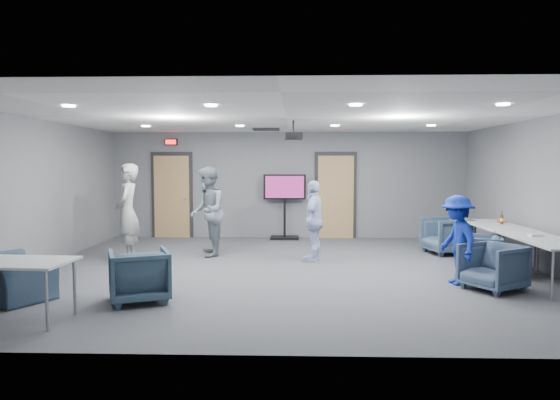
{
  "coord_description": "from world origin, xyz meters",
  "views": [
    {
      "loc": [
        0.17,
        -8.75,
        1.86
      ],
      "look_at": [
        -0.12,
        0.68,
        1.2
      ],
      "focal_mm": 32.0,
      "sensor_mm": 36.0,
      "label": 1
    }
  ],
  "objects_px": {
    "tv_stand": "(285,202)",
    "bottle_right": "(502,219)",
    "chair_right_b": "(480,254)",
    "person_a": "(127,212)",
    "person_d": "(457,240)",
    "projector": "(293,136)",
    "chair_right_c": "(493,267)",
    "table_right_b": "(545,242)",
    "person_b": "(207,212)",
    "table_right_a": "(495,227)",
    "chair_front_b": "(12,278)",
    "person_c": "(314,221)",
    "chair_front_a": "(139,275)",
    "chair_right_a": "(447,236)"
  },
  "relations": [
    {
      "from": "tv_stand",
      "to": "bottle_right",
      "type": "bearing_deg",
      "value": -34.2
    },
    {
      "from": "bottle_right",
      "to": "chair_right_b",
      "type": "bearing_deg",
      "value": -127.12
    },
    {
      "from": "person_a",
      "to": "tv_stand",
      "type": "height_order",
      "value": "person_a"
    },
    {
      "from": "person_a",
      "to": "person_d",
      "type": "bearing_deg",
      "value": 64.25
    },
    {
      "from": "person_a",
      "to": "projector",
      "type": "distance_m",
      "value": 3.54
    },
    {
      "from": "chair_right_c",
      "to": "chair_right_b",
      "type": "bearing_deg",
      "value": 137.09
    },
    {
      "from": "chair_right_b",
      "to": "table_right_b",
      "type": "height_order",
      "value": "table_right_b"
    },
    {
      "from": "person_a",
      "to": "projector",
      "type": "relative_size",
      "value": 5.33
    },
    {
      "from": "person_b",
      "to": "tv_stand",
      "type": "distance_m",
      "value": 2.87
    },
    {
      "from": "tv_stand",
      "to": "chair_right_b",
      "type": "bearing_deg",
      "value": -48.55
    },
    {
      "from": "person_d",
      "to": "table_right_a",
      "type": "relative_size",
      "value": 0.71
    },
    {
      "from": "chair_right_b",
      "to": "tv_stand",
      "type": "bearing_deg",
      "value": -118.2
    },
    {
      "from": "chair_right_b",
      "to": "table_right_b",
      "type": "xyz_separation_m",
      "value": [
        0.65,
        -0.91,
        0.35
      ]
    },
    {
      "from": "person_b",
      "to": "bottle_right",
      "type": "distance_m",
      "value": 5.77
    },
    {
      "from": "table_right_a",
      "to": "chair_front_b",
      "type": "bearing_deg",
      "value": 111.08
    },
    {
      "from": "table_right_a",
      "to": "person_a",
      "type": "bearing_deg",
      "value": 90.35
    },
    {
      "from": "table_right_b",
      "to": "person_a",
      "type": "bearing_deg",
      "value": 75.33
    },
    {
      "from": "chair_front_b",
      "to": "table_right_b",
      "type": "xyz_separation_m",
      "value": [
        7.71,
        1.07,
        0.37
      ]
    },
    {
      "from": "person_d",
      "to": "person_c",
      "type": "bearing_deg",
      "value": -139.35
    },
    {
      "from": "person_b",
      "to": "table_right_b",
      "type": "bearing_deg",
      "value": 56.67
    },
    {
      "from": "person_a",
      "to": "chair_right_c",
      "type": "bearing_deg",
      "value": 62.16
    },
    {
      "from": "person_c",
      "to": "person_d",
      "type": "bearing_deg",
      "value": 65.76
    },
    {
      "from": "person_d",
      "to": "chair_front_a",
      "type": "distance_m",
      "value": 4.81
    },
    {
      "from": "chair_right_b",
      "to": "chair_front_a",
      "type": "relative_size",
      "value": 0.93
    },
    {
      "from": "person_c",
      "to": "table_right_a",
      "type": "relative_size",
      "value": 0.8
    },
    {
      "from": "chair_right_a",
      "to": "chair_front_b",
      "type": "xyz_separation_m",
      "value": [
        -7.06,
        -3.87,
        -0.07
      ]
    },
    {
      "from": "person_c",
      "to": "bottle_right",
      "type": "height_order",
      "value": "person_c"
    },
    {
      "from": "person_b",
      "to": "tv_stand",
      "type": "bearing_deg",
      "value": 137.47
    },
    {
      "from": "person_a",
      "to": "person_b",
      "type": "height_order",
      "value": "person_a"
    },
    {
      "from": "chair_front_a",
      "to": "bottle_right",
      "type": "height_order",
      "value": "bottle_right"
    },
    {
      "from": "chair_front_b",
      "to": "chair_right_c",
      "type": "bearing_deg",
      "value": -142.14
    },
    {
      "from": "chair_front_a",
      "to": "bottle_right",
      "type": "xyz_separation_m",
      "value": [
        6.08,
        2.98,
        0.46
      ]
    },
    {
      "from": "person_b",
      "to": "person_a",
      "type": "bearing_deg",
      "value": -80.35
    },
    {
      "from": "chair_right_c",
      "to": "chair_front_a",
      "type": "relative_size",
      "value": 0.97
    },
    {
      "from": "person_c",
      "to": "chair_front_a",
      "type": "relative_size",
      "value": 1.98
    },
    {
      "from": "person_c",
      "to": "bottle_right",
      "type": "distance_m",
      "value": 3.59
    },
    {
      "from": "chair_front_b",
      "to": "chair_front_a",
      "type": "bearing_deg",
      "value": -147.81
    },
    {
      "from": "chair_right_a",
      "to": "table_right_b",
      "type": "bearing_deg",
      "value": -0.5
    },
    {
      "from": "person_d",
      "to": "tv_stand",
      "type": "height_order",
      "value": "tv_stand"
    },
    {
      "from": "person_b",
      "to": "chair_right_b",
      "type": "distance_m",
      "value": 5.22
    },
    {
      "from": "chair_right_c",
      "to": "projector",
      "type": "bearing_deg",
      "value": -154.03
    },
    {
      "from": "chair_front_a",
      "to": "tv_stand",
      "type": "distance_m",
      "value": 6.17
    },
    {
      "from": "chair_right_c",
      "to": "projector",
      "type": "distance_m",
      "value": 4.09
    },
    {
      "from": "bottle_right",
      "to": "tv_stand",
      "type": "xyz_separation_m",
      "value": [
        -4.23,
        2.87,
        0.1
      ]
    },
    {
      "from": "chair_front_a",
      "to": "table_right_b",
      "type": "bearing_deg",
      "value": 167.42
    },
    {
      "from": "chair_front_b",
      "to": "table_right_b",
      "type": "height_order",
      "value": "table_right_b"
    },
    {
      "from": "person_b",
      "to": "chair_right_c",
      "type": "relative_size",
      "value": 2.39
    },
    {
      "from": "chair_right_a",
      "to": "chair_right_b",
      "type": "xyz_separation_m",
      "value": [
        0.0,
        -1.89,
        -0.05
      ]
    },
    {
      "from": "table_right_b",
      "to": "bottle_right",
      "type": "bearing_deg",
      "value": -3.82
    },
    {
      "from": "chair_front_a",
      "to": "chair_right_b",
      "type": "bearing_deg",
      "value": 177.73
    }
  ]
}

